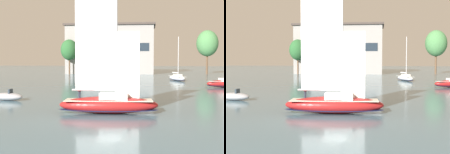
{
  "view_description": "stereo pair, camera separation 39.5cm",
  "coord_description": "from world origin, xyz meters",
  "views": [
    {
      "loc": [
        4.14,
        -31.64,
        5.67
      ],
      "look_at": [
        0.0,
        3.0,
        3.58
      ],
      "focal_mm": 50.0,
      "sensor_mm": 36.0,
      "label": 1
    },
    {
      "loc": [
        4.54,
        -31.59,
        5.67
      ],
      "look_at": [
        0.0,
        3.0,
        3.58
      ],
      "focal_mm": 50.0,
      "sensor_mm": 36.0,
      "label": 2
    }
  ],
  "objects": [
    {
      "name": "waterfront_building",
      "position": [
        -10.24,
        86.34,
        9.15
      ],
      "size": [
        33.0,
        17.54,
        18.22
      ],
      "color": "gray",
      "rests_on": "ground"
    },
    {
      "name": "tree_shore_center",
      "position": [
        -23.96,
        76.14,
        8.63
      ],
      "size": [
        5.99,
        5.99,
        12.33
      ],
      "color": "brown",
      "rests_on": "ground"
    },
    {
      "name": "tree_shore_left",
      "position": [
        24.69,
        83.27,
        10.99
      ],
      "size": [
        7.62,
        7.62,
        15.69
      ],
      "color": "brown",
      "rests_on": "ground"
    },
    {
      "name": "ground_plane",
      "position": [
        0.0,
        0.0,
        0.0
      ],
      "size": [
        400.0,
        400.0,
        0.0
      ],
      "primitive_type": "plane",
      "color": "slate"
    },
    {
      "name": "sailboat_main",
      "position": [
        0.02,
        0.0,
        1.12
      ],
      "size": [
        10.51,
        3.67,
        14.18
      ],
      "color": "maroon",
      "rests_on": "ground"
    },
    {
      "name": "sailboat_moored_far_slip",
      "position": [
        11.2,
        48.91,
        0.75
      ],
      "size": [
        4.79,
        8.37,
        11.11
      ],
      "color": "white",
      "rests_on": "ground"
    },
    {
      "name": "motor_tender",
      "position": [
        -14.79,
        8.09,
        0.54
      ],
      "size": [
        4.51,
        2.21,
        1.67
      ],
      "color": "#99999E",
      "rests_on": "ground"
    }
  ]
}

